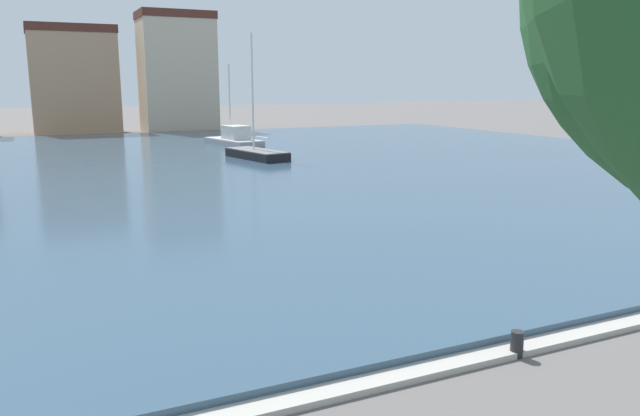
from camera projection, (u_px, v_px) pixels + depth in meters
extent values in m
cube|color=#334C60|center=(116.00, 172.00, 34.59)|extent=(77.75, 54.80, 0.27)
cube|color=#ADA89E|center=(339.00, 391.00, 10.09)|extent=(77.75, 0.50, 0.12)
cube|color=#939399|center=(234.00, 144.00, 48.70)|extent=(3.31, 6.27, 0.70)
ellipsoid|color=#939399|center=(217.00, 141.00, 50.93)|extent=(2.35, 2.43, 0.66)
cube|color=#B1B1B5|center=(233.00, 139.00, 48.62)|extent=(3.25, 6.15, 0.06)
cube|color=silver|center=(236.00, 132.00, 48.16)|extent=(1.92, 2.34, 1.06)
cylinder|color=silver|center=(230.00, 102.00, 48.41)|extent=(0.12, 0.12, 5.81)
cylinder|color=silver|center=(237.00, 129.00, 47.98)|extent=(0.48, 2.06, 0.08)
cube|color=black|center=(257.00, 157.00, 39.79)|extent=(2.82, 5.46, 0.78)
ellipsoid|color=black|center=(238.00, 153.00, 41.73)|extent=(1.96, 2.11, 0.74)
cube|color=slate|center=(257.00, 150.00, 39.71)|extent=(2.76, 5.35, 0.06)
cylinder|color=silver|center=(253.00, 93.00, 39.29)|extent=(0.12, 0.12, 7.38)
cylinder|color=silver|center=(261.00, 137.00, 39.13)|extent=(0.44, 1.80, 0.08)
cylinder|color=#232326|center=(517.00, 344.00, 11.43)|extent=(0.24, 0.24, 0.50)
cube|color=tan|center=(75.00, 84.00, 62.46)|extent=(8.30, 5.23, 9.99)
cube|color=#51281E|center=(70.00, 29.00, 61.40)|extent=(8.46, 5.34, 0.80)
cube|color=#C6B293|center=(178.00, 77.00, 64.77)|extent=(7.40, 5.32, 11.55)
cube|color=#51281E|center=(175.00, 16.00, 63.55)|extent=(7.55, 5.42, 0.80)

